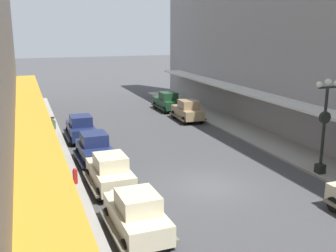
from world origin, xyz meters
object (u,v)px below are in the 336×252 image
Objects in this scene: parked_car_5 at (81,127)px; pedestrian_2 at (53,128)px; parked_car_0 at (137,213)px; lamp_post_with_clock at (324,122)px; parked_car_1 at (95,149)px; parked_car_2 at (168,101)px; fire_hydrant at (75,176)px; parked_car_4 at (110,171)px; parked_car_3 at (188,110)px.

pedestrian_2 is at bearing 177.46° from parked_car_5.
parked_car_0 is 0.83× the size of lamp_post_with_clock.
parked_car_1 is 1.00× the size of parked_car_5.
parked_car_2 is 5.23× the size of fire_hydrant.
parked_car_4 reaches higher than pedestrian_2.
parked_car_1 is 5.60m from parked_car_5.
fire_hydrant is (-11.06, -16.82, -0.38)m from parked_car_2.
lamp_post_with_clock is at bearing -85.13° from parked_car_2.
parked_car_4 is 9.73m from parked_car_5.
pedestrian_2 is at bearing -164.87° from parked_car_3.
parked_car_5 is (-9.61, -3.19, 0.00)m from parked_car_3.
parked_car_1 and parked_car_5 have the same top height.
fire_hydrant is at bearing -132.98° from parked_car_3.
parked_car_2 is at bearing 91.08° from parked_car_3.
parked_car_2 is 13.91m from pedestrian_2.
parked_car_0 is 2.57× the size of pedestrian_2.
parked_car_1 is at bearing 151.17° from lamp_post_with_clock.
lamp_post_with_clock is 3.09× the size of pedestrian_2.
parked_car_1 is 5.23× the size of fire_hydrant.
parked_car_5 is 2.56× the size of pedestrian_2.
parked_car_3 and parked_car_4 have the same top height.
parked_car_0 and parked_car_3 have the same top height.
pedestrian_2 is at bearing -145.10° from parked_car_2.
parked_car_1 is at bearing 63.50° from fire_hydrant.
parked_car_1 is 6.00m from pedestrian_2.
lamp_post_with_clock reaches higher than parked_car_2.
parked_car_1 is 16.61m from parked_car_2.
parked_car_3 is 2.58× the size of pedestrian_2.
parked_car_0 is at bearing -112.65° from parked_car_2.
parked_car_3 is 1.00× the size of parked_car_4.
lamp_post_with_clock is 17.76m from pedestrian_2.
lamp_post_with_clock is (1.60, -14.94, 2.04)m from parked_car_3.
parked_car_4 is at bearing -89.85° from parked_car_1.
parked_car_3 is at bearing 15.13° from pedestrian_2.
lamp_post_with_clock is at bearing -42.09° from pedestrian_2.
pedestrian_2 is at bearing 137.91° from lamp_post_with_clock.
parked_car_0 is 9.09m from parked_car_1.
parked_car_4 reaches higher than fire_hydrant.
pedestrian_2 is (-1.92, 14.77, 0.07)m from parked_car_0.
parked_car_1 is 1.00× the size of parked_car_2.
parked_car_5 is 1.89m from pedestrian_2.
parked_car_5 is 16.36m from lamp_post_with_clock.
parked_car_2 is (9.48, 22.73, 0.00)m from parked_car_0.
parked_car_4 is at bearing -126.49° from parked_car_3.
parked_car_2 is at bearing 55.21° from parked_car_1.
parked_car_5 is at bearing 90.41° from parked_car_1.
parked_car_0 is 1.00× the size of parked_car_1.
parked_car_3 is 16.37m from fire_hydrant.
parked_car_5 is at bearing 133.65° from lamp_post_with_clock.
parked_car_2 is 20.14m from fire_hydrant.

